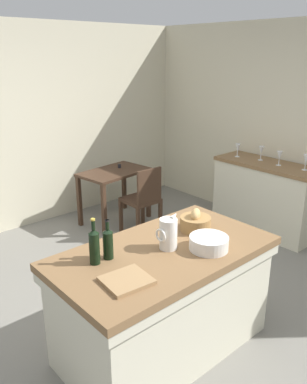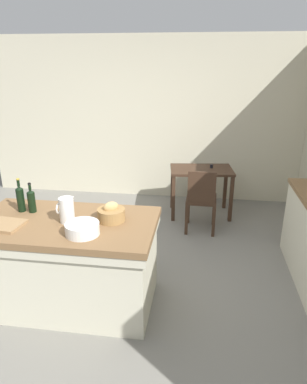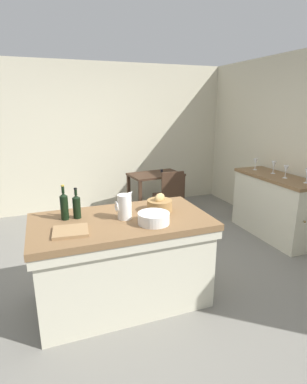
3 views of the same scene
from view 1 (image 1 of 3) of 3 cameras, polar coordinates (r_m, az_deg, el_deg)
name	(u,v)px [view 1 (image 1 of 3)]	position (r m, az deg, el deg)	size (l,w,h in m)	color
ground_plane	(150,311)	(3.74, -0.50, -16.80)	(6.76, 6.76, 0.00)	slate
wall_back	(15,129)	(5.34, -19.39, 8.56)	(5.32, 0.12, 2.60)	beige
island_table	(164,296)	(3.10, 1.47, -14.76)	(1.64, 0.91, 0.86)	brown
side_cabinet	(265,197)	(5.28, 15.79, -0.70)	(0.52, 1.36, 0.91)	brown
writing_desk	(114,179)	(5.33, -5.68, 1.87)	(0.96, 0.66, 0.77)	#3D281C
wooden_chair	(143,199)	(4.94, -1.49, -0.97)	(0.41, 0.41, 0.90)	#3D281C
pitcher	(168,233)	(2.86, 2.13, -6.00)	(0.17, 0.13, 0.27)	silver
wash_bowl	(209,243)	(2.90, 7.98, -7.29)	(0.28, 0.28, 0.10)	silver
bread_basket	(195,222)	(3.19, 6.06, -4.38)	(0.25, 0.25, 0.18)	olive
cutting_board	(127,280)	(2.52, -3.91, -12.60)	(0.29, 0.26, 0.02)	#99754C
wine_bottle_dark	(108,243)	(2.75, -6.59, -7.30)	(0.07, 0.07, 0.29)	black
wine_bottle_amber	(94,246)	(2.69, -8.54, -7.66)	(0.07, 0.07, 0.33)	black
wine_glass_far_left	(306,159)	(4.93, 21.13, 4.42)	(0.07, 0.07, 0.19)	white
wine_glass_left	(280,156)	(5.04, 17.72, 5.01)	(0.07, 0.07, 0.18)	white
wine_glass_middle	(261,151)	(5.22, 15.28, 5.79)	(0.07, 0.07, 0.18)	white
wine_glass_right	(238,148)	(5.33, 12.05, 6.24)	(0.07, 0.07, 0.17)	white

